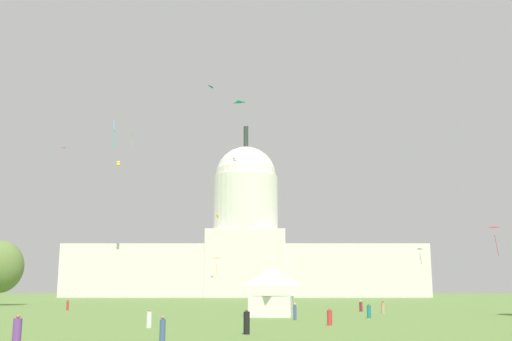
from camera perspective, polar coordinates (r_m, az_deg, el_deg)
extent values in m
cube|color=silver|center=(223.84, -9.41, -9.42)|extent=(64.50, 22.45, 18.49)
cube|color=silver|center=(222.73, 7.42, -9.47)|extent=(64.50, 22.45, 18.49)
cube|color=silver|center=(221.03, -1.02, -8.88)|extent=(28.03, 24.69, 23.65)
cylinder|color=silver|center=(223.00, -1.00, -3.21)|extent=(23.76, 23.76, 20.48)
sphere|color=silver|center=(224.64, -0.99, -0.62)|extent=(22.79, 22.79, 22.79)
cylinder|color=#2D3833|center=(227.98, -0.97, 3.21)|extent=(1.80, 1.80, 8.18)
cube|color=white|center=(69.35, 1.51, -12.78)|extent=(5.34, 6.65, 2.24)
pyramid|color=white|center=(69.34, 1.50, -10.04)|extent=(5.60, 6.99, 2.20)
ellipsoid|color=olive|center=(123.39, -23.20, -8.39)|extent=(10.05, 9.21, 9.79)
cylinder|color=maroon|center=(85.13, 9.93, -12.65)|extent=(0.58, 0.58, 1.25)
sphere|color=beige|center=(85.12, 9.92, -12.14)|extent=(0.35, 0.35, 0.26)
cylinder|color=#3D5684|center=(37.18, -8.90, -14.81)|extent=(0.48, 0.48, 1.29)
sphere|color=#A37556|center=(37.14, -8.86, -13.64)|extent=(0.31, 0.31, 0.23)
cylinder|color=#1E757A|center=(66.73, 10.68, -13.06)|extent=(0.62, 0.62, 1.31)
sphere|color=#A37556|center=(66.71, 10.66, -12.40)|extent=(0.30, 0.30, 0.21)
cylinder|color=black|center=(42.61, -0.91, -14.30)|extent=(0.45, 0.45, 1.53)
sphere|color=#A37556|center=(42.57, -0.91, -13.12)|extent=(0.23, 0.23, 0.22)
cylinder|color=#3D5684|center=(61.72, 3.71, -13.34)|extent=(0.45, 0.45, 1.44)
sphere|color=beige|center=(61.69, 3.70, -12.56)|extent=(0.33, 0.33, 0.24)
cylinder|color=red|center=(91.99, -17.50, -12.19)|extent=(0.45, 0.45, 1.23)
sphere|color=brown|center=(91.97, -17.47, -11.73)|extent=(0.32, 0.32, 0.25)
cylinder|color=silver|center=(50.26, -10.14, -13.80)|extent=(0.44, 0.44, 1.27)
sphere|color=#A37556|center=(50.22, -10.11, -12.94)|extent=(0.23, 0.23, 0.23)
cylinder|color=red|center=(53.07, 7.00, -13.74)|extent=(0.46, 0.46, 1.26)
sphere|color=#A37556|center=(53.04, 6.98, -12.95)|extent=(0.21, 0.21, 0.20)
cylinder|color=#703D93|center=(35.95, -21.80, -14.13)|extent=(0.64, 0.64, 1.50)
sphere|color=#A37556|center=(35.91, -21.69, -12.75)|extent=(0.31, 0.31, 0.23)
cylinder|color=tan|center=(79.59, 11.98, -12.68)|extent=(0.63, 0.63, 1.30)
sphere|color=brown|center=(79.57, 11.96, -12.12)|extent=(0.32, 0.32, 0.24)
cube|color=gold|center=(196.42, -3.70, -4.38)|extent=(0.84, 0.47, 1.18)
cylinder|color=gold|center=(196.29, -3.74, -4.73)|extent=(0.16, 0.15, 1.33)
cube|color=white|center=(158.77, -2.04, 1.01)|extent=(1.17, 1.15, 0.64)
cube|color=white|center=(158.88, -2.04, 1.18)|extent=(1.17, 1.15, 0.64)
pyramid|color=teal|center=(91.79, -1.72, 6.47)|extent=(1.66, 1.13, 0.33)
pyramid|color=pink|center=(121.19, -17.68, 1.84)|extent=(1.55, 1.42, 0.09)
cube|color=yellow|center=(200.27, -12.96, 0.56)|extent=(1.07, 1.15, 0.69)
cube|color=yellow|center=(200.41, -12.95, 0.75)|extent=(1.07, 1.15, 0.69)
cube|color=#33BCDB|center=(66.20, -13.38, 4.16)|extent=(0.31, 0.67, 1.16)
cylinder|color=#33BCDB|center=(65.81, -13.35, 2.92)|extent=(0.32, 0.17, 1.85)
pyramid|color=blue|center=(97.09, -4.07, 7.76)|extent=(1.07, 1.67, 0.21)
pyramid|color=red|center=(93.39, 21.72, -5.27)|extent=(1.58, 1.07, 0.17)
cylinder|color=red|center=(92.99, 21.90, -6.62)|extent=(0.50, 0.26, 3.01)
pyramid|color=orange|center=(116.86, -3.68, -8.44)|extent=(1.85, 1.03, 0.12)
cylinder|color=orange|center=(116.56, -3.81, -9.50)|extent=(0.13, 0.27, 2.54)
pyramid|color=#8CD133|center=(203.95, -11.76, 3.23)|extent=(1.34, 1.54, 0.11)
cylinder|color=#8CD133|center=(203.53, -11.73, 2.60)|extent=(0.46, 0.34, 2.97)
pyramid|color=black|center=(131.76, 15.39, -7.41)|extent=(1.07, 0.78, 0.30)
cylinder|color=black|center=(132.01, 15.38, -8.12)|extent=(0.29, 0.35, 2.34)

